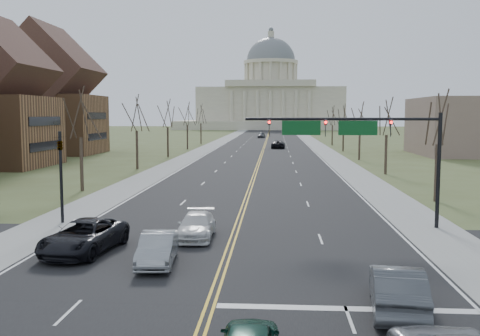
# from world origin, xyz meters

# --- Properties ---
(ground) EXTENTS (600.00, 600.00, 0.00)m
(ground) POSITION_xyz_m (0.00, 0.00, 0.00)
(ground) COLOR #4C5329
(ground) RESTS_ON ground
(road) EXTENTS (20.00, 380.00, 0.01)m
(road) POSITION_xyz_m (0.00, 110.00, 0.01)
(road) COLOR black
(road) RESTS_ON ground
(cross_road) EXTENTS (120.00, 14.00, 0.01)m
(cross_road) POSITION_xyz_m (0.00, 6.00, 0.01)
(cross_road) COLOR black
(cross_road) RESTS_ON ground
(sidewalk_left) EXTENTS (4.00, 380.00, 0.03)m
(sidewalk_left) POSITION_xyz_m (-12.00, 110.00, 0.01)
(sidewalk_left) COLOR gray
(sidewalk_left) RESTS_ON ground
(sidewalk_right) EXTENTS (4.00, 380.00, 0.03)m
(sidewalk_right) POSITION_xyz_m (12.00, 110.00, 0.01)
(sidewalk_right) COLOR gray
(sidewalk_right) RESTS_ON ground
(center_line) EXTENTS (0.42, 380.00, 0.01)m
(center_line) POSITION_xyz_m (0.00, 110.00, 0.01)
(center_line) COLOR gold
(center_line) RESTS_ON road
(edge_line_left) EXTENTS (0.15, 380.00, 0.01)m
(edge_line_left) POSITION_xyz_m (-9.80, 110.00, 0.01)
(edge_line_left) COLOR silver
(edge_line_left) RESTS_ON road
(edge_line_right) EXTENTS (0.15, 380.00, 0.01)m
(edge_line_right) POSITION_xyz_m (9.80, 110.00, 0.01)
(edge_line_right) COLOR silver
(edge_line_right) RESTS_ON road
(stop_bar) EXTENTS (9.50, 0.50, 0.01)m
(stop_bar) POSITION_xyz_m (5.00, -1.00, 0.01)
(stop_bar) COLOR silver
(stop_bar) RESTS_ON road
(capitol) EXTENTS (90.00, 60.00, 50.00)m
(capitol) POSITION_xyz_m (0.00, 249.91, 14.20)
(capitol) COLOR beige
(capitol) RESTS_ON ground
(signal_mast) EXTENTS (12.12, 0.44, 7.20)m
(signal_mast) POSITION_xyz_m (7.45, 13.50, 5.76)
(signal_mast) COLOR black
(signal_mast) RESTS_ON ground
(signal_left) EXTENTS (0.32, 0.36, 6.00)m
(signal_left) POSITION_xyz_m (-11.50, 13.50, 3.71)
(signal_left) COLOR black
(signal_left) RESTS_ON ground
(tree_r_0) EXTENTS (3.74, 3.74, 8.50)m
(tree_r_0) POSITION_xyz_m (15.50, 24.00, 6.55)
(tree_r_0) COLOR #31251D
(tree_r_0) RESTS_ON ground
(tree_l_0) EXTENTS (3.96, 3.96, 9.00)m
(tree_l_0) POSITION_xyz_m (-15.50, 28.00, 6.94)
(tree_l_0) COLOR #31251D
(tree_l_0) RESTS_ON ground
(tree_r_1) EXTENTS (3.74, 3.74, 8.50)m
(tree_r_1) POSITION_xyz_m (15.50, 44.00, 6.55)
(tree_r_1) COLOR #31251D
(tree_r_1) RESTS_ON ground
(tree_l_1) EXTENTS (3.96, 3.96, 9.00)m
(tree_l_1) POSITION_xyz_m (-15.50, 48.00, 6.94)
(tree_l_1) COLOR #31251D
(tree_l_1) RESTS_ON ground
(tree_r_2) EXTENTS (3.74, 3.74, 8.50)m
(tree_r_2) POSITION_xyz_m (15.50, 64.00, 6.55)
(tree_r_2) COLOR #31251D
(tree_r_2) RESTS_ON ground
(tree_l_2) EXTENTS (3.96, 3.96, 9.00)m
(tree_l_2) POSITION_xyz_m (-15.50, 68.00, 6.94)
(tree_l_2) COLOR #31251D
(tree_l_2) RESTS_ON ground
(tree_r_3) EXTENTS (3.74, 3.74, 8.50)m
(tree_r_3) POSITION_xyz_m (15.50, 84.00, 6.55)
(tree_r_3) COLOR #31251D
(tree_r_3) RESTS_ON ground
(tree_l_3) EXTENTS (3.96, 3.96, 9.00)m
(tree_l_3) POSITION_xyz_m (-15.50, 88.00, 6.94)
(tree_l_3) COLOR #31251D
(tree_l_3) RESTS_ON ground
(tree_r_4) EXTENTS (3.74, 3.74, 8.50)m
(tree_r_4) POSITION_xyz_m (15.50, 104.00, 6.55)
(tree_r_4) COLOR #31251D
(tree_r_4) RESTS_ON ground
(tree_l_4) EXTENTS (3.96, 3.96, 9.00)m
(tree_l_4) POSITION_xyz_m (-15.50, 108.00, 6.94)
(tree_l_4) COLOR #31251D
(tree_l_4) RESTS_ON ground
(bldg_left_far) EXTENTS (17.10, 14.28, 23.25)m
(bldg_left_far) POSITION_xyz_m (-38.00, 74.00, 9.54)
(bldg_left_far) COLOR brown
(bldg_left_far) RESTS_ON ground
(car_nb_outer_lead) EXTENTS (2.41, 5.28, 1.68)m
(car_nb_outer_lead) POSITION_xyz_m (6.79, -1.12, 0.85)
(car_nb_outer_lead) COLOR #46494D
(car_nb_outer_lead) RESTS_ON road
(car_sb_inner_lead) EXTENTS (1.96, 4.63, 1.49)m
(car_sb_inner_lead) POSITION_xyz_m (-3.15, 4.33, 0.75)
(car_sb_inner_lead) COLOR gray
(car_sb_inner_lead) RESTS_ON road
(car_sb_outer_lead) EXTENTS (3.54, 6.31, 1.67)m
(car_sb_outer_lead) POSITION_xyz_m (-7.38, 6.21, 0.85)
(car_sb_outer_lead) COLOR black
(car_sb_outer_lead) RESTS_ON road
(car_sb_inner_second) EXTENTS (2.09, 4.91, 1.41)m
(car_sb_inner_second) POSITION_xyz_m (-2.11, 9.83, 0.72)
(car_sb_inner_second) COLOR silver
(car_sb_inner_second) RESTS_ON road
(car_far_nb) EXTENTS (2.99, 6.02, 1.64)m
(car_far_nb) POSITION_xyz_m (3.03, 92.20, 0.83)
(car_far_nb) COLOR black
(car_far_nb) RESTS_ON road
(car_far_sb) EXTENTS (2.45, 5.07, 1.67)m
(car_far_sb) POSITION_xyz_m (-1.73, 141.42, 0.85)
(car_far_sb) COLOR #57595F
(car_far_sb) RESTS_ON road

